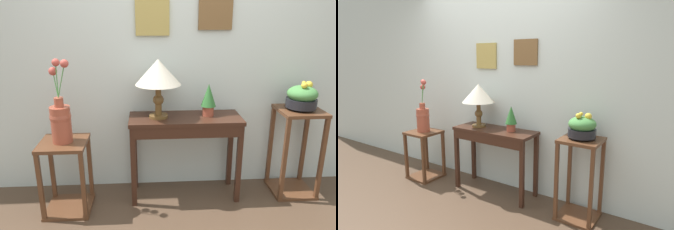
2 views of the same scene
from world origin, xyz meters
TOP-DOWN VIEW (x-y plane):
  - back_wall_with_art at (0.00, 1.37)m, footprint 9.00×0.13m
  - console_table at (0.09, 1.06)m, footprint 1.01×0.39m
  - table_lamp at (-0.16, 1.09)m, footprint 0.40×0.40m
  - potted_plant_on_console at (0.30, 1.11)m, footprint 0.14×0.14m
  - pedestal_stand_left at (-0.97, 0.91)m, footprint 0.39×0.39m
  - flower_vase_tall_left at (-0.97, 0.91)m, footprint 0.20×0.18m
  - pedestal_stand_right at (1.14, 1.08)m, footprint 0.39×0.39m
  - planter_bowl_wide_right at (1.14, 1.08)m, footprint 0.27×0.27m

SIDE VIEW (x-z plane):
  - pedestal_stand_left at x=-0.97m, z-range 0.00..0.65m
  - pedestal_stand_right at x=1.14m, z-range 0.00..0.84m
  - console_table at x=0.09m, z-range 0.26..1.06m
  - flower_vase_tall_left at x=-0.97m, z-range 0.52..1.21m
  - potted_plant_on_console at x=0.30m, z-range 0.81..1.10m
  - planter_bowl_wide_right at x=1.14m, z-range 0.83..1.10m
  - table_lamp at x=-0.16m, z-range 0.92..1.44m
  - back_wall_with_art at x=0.00m, z-range 0.00..2.80m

